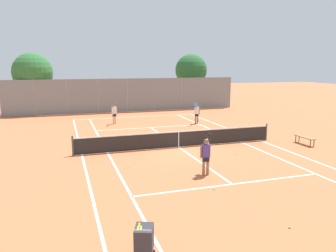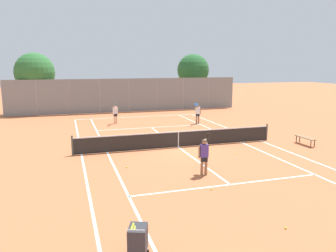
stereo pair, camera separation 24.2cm
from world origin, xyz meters
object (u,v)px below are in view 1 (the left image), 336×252
Objects in this scene: loose_tennis_ball_1 at (290,227)px; tree_behind_right at (191,71)px; tennis_net at (179,139)px; loose_tennis_ball_3 at (138,148)px; loose_tennis_ball_0 at (102,122)px; loose_tennis_ball_4 at (235,153)px; loose_tennis_ball_2 at (128,167)px; player_far_right at (197,113)px; player_far_left at (114,113)px; loose_tennis_ball_5 at (214,189)px; courtside_bench at (305,138)px; tree_behind_left at (31,74)px; ball_cart at (144,239)px; player_near_side at (206,154)px.

tree_behind_right is at bearing 73.60° from loose_tennis_ball_1.
loose_tennis_ball_3 is (-2.35, 0.39, -0.48)m from tennis_net.
tennis_net reaches higher than loose_tennis_ball_0.
tennis_net is 181.82× the size of loose_tennis_ball_4.
loose_tennis_ball_2 and loose_tennis_ball_3 have the same top height.
loose_tennis_ball_2 is 0.01× the size of tree_behind_right.
player_far_right is at bearing 76.11° from loose_tennis_ball_1.
loose_tennis_ball_0 is at bearing 133.22° from player_far_left.
loose_tennis_ball_2 is at bearing 125.08° from loose_tennis_ball_5.
loose_tennis_ball_1 is at bearing -78.34° from loose_tennis_ball_3.
tree_behind_left is at bearing 131.14° from courtside_bench.
tennis_net is 10.15m from loose_tennis_ball_1.
tennis_net is at bearing -75.08° from player_far_left.
loose_tennis_ball_4 is 0.01× the size of tree_behind_right.
tennis_net reaches higher than ball_cart.
player_near_side is at bearing -111.13° from player_far_right.
loose_tennis_ball_5 is at bearing -79.02° from loose_tennis_ball_3.
tree_behind_left is at bearing 107.96° from loose_tennis_ball_1.
player_near_side is 1.00× the size of player_far_left.
loose_tennis_ball_1 is (0.38, -5.14, -0.89)m from player_near_side.
tree_behind_right is (13.14, 29.69, 3.53)m from ball_cart.
tree_behind_right is at bearing 87.23° from courtside_bench.
ball_cart is 32.66m from tree_behind_right.
player_near_side is 26.20m from tree_behind_right.
loose_tennis_ball_2 is (-3.58, -3.00, -0.48)m from tennis_net.
ball_cart is at bearing -113.86° from tree_behind_right.
loose_tennis_ball_2 is 1.00× the size of loose_tennis_ball_5.
loose_tennis_ball_3 is 0.01× the size of tree_behind_right.
tree_behind_left reaches higher than player_far_right.
loose_tennis_ball_1 is 11.40m from courtside_bench.
courtside_bench is (8.05, 3.29, -0.52)m from player_near_side.
player_far_right is at bearing 112.00° from courtside_bench.
loose_tennis_ball_3 is 0.04× the size of courtside_bench.
tree_behind_right reaches higher than courtside_bench.
loose_tennis_ball_0 is 15.68m from tree_behind_right.
tennis_net is at bearing 89.02° from loose_tennis_ball_1.
player_far_right is at bearing 59.55° from tennis_net.
loose_tennis_ball_0 is (-3.29, 9.88, -0.48)m from tennis_net.
courtside_bench is at bearing -12.04° from loose_tennis_ball_3.
loose_tennis_ball_5 is at bearing -110.22° from player_far_right.
loose_tennis_ball_1 is 1.00× the size of loose_tennis_ball_5.
tennis_net reaches higher than courtside_bench.
tennis_net is at bearing -113.72° from tree_behind_right.
courtside_bench is at bearing -47.09° from player_far_left.
player_near_side is at bearing -33.53° from loose_tennis_ball_2.
tennis_net is 6.76× the size of player_far_left.
tennis_net reaches higher than loose_tennis_ball_5.
player_near_side reaches higher than ball_cart.
player_far_right is at bearing -22.42° from loose_tennis_ball_0.
courtside_bench is (3.46, -8.57, -0.52)m from player_far_right.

